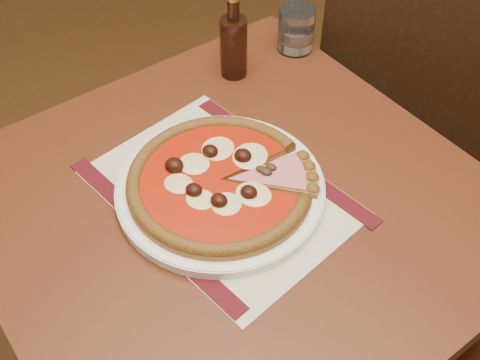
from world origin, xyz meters
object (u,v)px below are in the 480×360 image
at_px(plate, 220,189).
at_px(water_glass, 296,29).
at_px(chair_far, 414,88).
at_px(table, 234,237).
at_px(bottle, 234,44).
at_px(pizza, 220,181).

height_order(plate, water_glass, water_glass).
bearing_deg(water_glass, chair_far, 49.73).
xyz_separation_m(chair_far, plate, (-0.14, -0.70, 0.21)).
xyz_separation_m(table, chair_far, (0.11, 0.70, -0.10)).
xyz_separation_m(table, plate, (-0.03, 0.00, 0.11)).
relative_size(table, bottle, 5.83).
height_order(table, water_glass, water_glass).
relative_size(plate, bottle, 1.94).
bearing_deg(bottle, pizza, -63.42).
bearing_deg(bottle, plate, -63.35).
distance_m(plate, water_glass, 0.44).
distance_m(pizza, water_glass, 0.44).
height_order(pizza, bottle, bottle).
relative_size(table, pizza, 3.41).
distance_m(table, pizza, 0.14).
bearing_deg(water_glass, bottle, -115.58).
xyz_separation_m(water_glass, bottle, (-0.07, -0.14, 0.02)).
xyz_separation_m(table, pizza, (-0.03, 0.00, 0.13)).
bearing_deg(water_glass, pizza, -79.68).
relative_size(chair_far, plate, 2.76).
height_order(table, chair_far, chair_far).
bearing_deg(plate, chair_far, 78.51).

